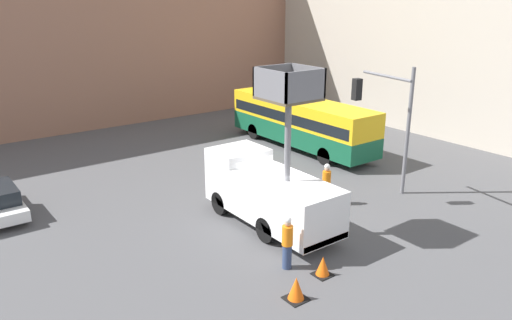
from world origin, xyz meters
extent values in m
plane|color=#4C4C4F|center=(0.00, 0.00, 0.00)|extent=(120.00, 120.00, 0.00)
cube|color=#936651|center=(0.00, 24.42, 6.72)|extent=(44.00, 10.00, 13.45)
cube|color=#BCB2A3|center=(21.31, 5.96, 7.34)|extent=(10.00, 28.00, 14.68)
cube|color=white|center=(-0.53, 2.22, 1.60)|extent=(2.24, 1.93, 2.30)
cube|color=white|center=(-0.53, -1.00, 1.36)|extent=(2.24, 4.51, 1.82)
cube|color=red|center=(-0.53, -3.21, 0.60)|extent=(2.20, 0.10, 0.24)
cylinder|color=black|center=(-1.50, 2.22, 0.50)|extent=(0.30, 1.01, 1.01)
cylinder|color=black|center=(0.44, 2.22, 0.50)|extent=(0.30, 1.01, 1.01)
cylinder|color=black|center=(-1.50, -1.00, 0.50)|extent=(0.30, 1.01, 1.01)
cylinder|color=black|center=(0.44, -1.00, 0.50)|extent=(0.30, 1.01, 1.01)
cylinder|color=slate|center=(-0.53, -1.00, 3.83)|extent=(0.24, 0.24, 3.12)
cube|color=brown|center=(-0.53, -1.00, 5.44)|extent=(1.84, 1.87, 0.10)
cube|color=slate|center=(-1.41, -1.00, 6.01)|extent=(0.08, 1.87, 1.05)
cube|color=slate|center=(0.35, -1.00, 6.01)|extent=(0.08, 1.87, 1.05)
cube|color=slate|center=(-0.53, -0.10, 6.01)|extent=(1.84, 0.08, 1.05)
cube|color=slate|center=(-0.53, -1.90, 6.01)|extent=(1.84, 0.08, 1.05)
cube|color=#145638|center=(7.84, 7.60, 1.00)|extent=(2.54, 10.69, 1.15)
cube|color=yellow|center=(7.84, 7.60, 2.28)|extent=(2.54, 10.69, 1.41)
cube|color=black|center=(7.84, 7.60, 2.07)|extent=(2.56, 10.27, 0.62)
cylinder|color=black|center=(6.72, 10.92, 0.50)|extent=(0.30, 1.00, 1.00)
cylinder|color=black|center=(8.96, 10.92, 0.50)|extent=(0.30, 1.00, 1.00)
cylinder|color=black|center=(6.72, 4.29, 0.50)|extent=(0.30, 1.00, 1.00)
cylinder|color=black|center=(8.96, 4.29, 0.50)|extent=(0.30, 1.00, 1.00)
cylinder|color=slate|center=(6.71, -0.95, 2.98)|extent=(0.18, 0.18, 5.97)
cylinder|color=slate|center=(5.22, -0.68, 5.67)|extent=(0.68, 3.01, 0.13)
cube|color=black|center=(3.72, -0.40, 5.22)|extent=(0.37, 0.37, 0.90)
sphere|color=red|center=(3.72, -0.40, 5.47)|extent=(0.20, 0.20, 0.20)
cylinder|color=navy|center=(-2.12, -2.96, 0.44)|extent=(0.32, 0.32, 0.88)
cylinder|color=orange|center=(-2.12, -2.96, 1.23)|extent=(0.38, 0.38, 0.70)
sphere|color=tan|center=(-2.12, -2.96, 1.70)|extent=(0.24, 0.24, 0.24)
sphere|color=white|center=(-2.12, -2.96, 1.81)|extent=(0.25, 0.25, 0.25)
cylinder|color=navy|center=(2.86, 0.26, 0.44)|extent=(0.32, 0.32, 0.88)
cylinder|color=orange|center=(2.86, 0.26, 1.22)|extent=(0.38, 0.38, 0.69)
sphere|color=tan|center=(2.86, 0.26, 1.69)|extent=(0.24, 0.24, 0.24)
sphere|color=white|center=(2.86, 0.26, 1.80)|extent=(0.25, 0.25, 0.25)
cube|color=black|center=(-1.46, -4.03, 0.01)|extent=(0.61, 0.61, 0.03)
cone|color=#F25B0F|center=(-1.46, -4.03, 0.35)|extent=(0.48, 0.48, 0.69)
cube|color=black|center=(-3.10, -4.56, 0.01)|extent=(0.67, 0.67, 0.03)
cone|color=#F25B0F|center=(-3.10, -4.56, 0.38)|extent=(0.54, 0.54, 0.77)
cylinder|color=black|center=(-8.49, 9.05, 0.32)|extent=(0.22, 0.64, 0.64)
cylinder|color=black|center=(-8.49, 6.43, 0.32)|extent=(0.22, 0.64, 0.64)
camera|label=1|loc=(-12.04, -14.51, 8.94)|focal=35.00mm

